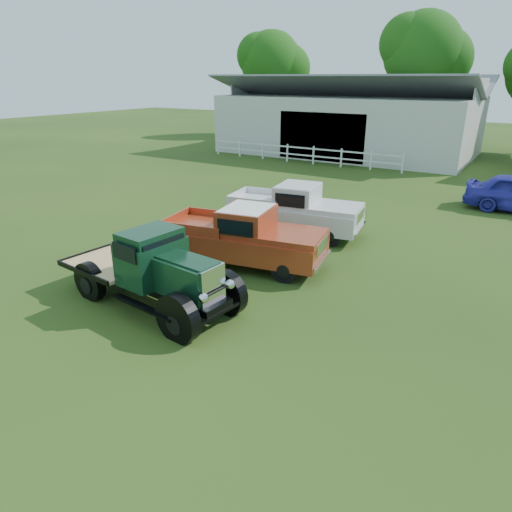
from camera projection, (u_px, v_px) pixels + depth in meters
The scene contains 8 objects.
ground at pixel (225, 307), 11.76m from camera, with size 120.00×120.00×0.00m, color #253C14.
shed_left at pixel (349, 115), 34.69m from camera, with size 18.80×10.20×5.60m, color beige, non-canonical shape.
fence_rail at pixel (300, 154), 31.26m from camera, with size 14.20×0.16×1.20m, color white, non-canonical shape.
tree_a at pixel (271, 80), 44.75m from camera, with size 6.30×6.30×10.50m, color #125811, non-canonical shape.
tree_b at pixel (420, 74), 38.44m from camera, with size 6.90×6.90×11.50m, color #125811, non-canonical shape.
vintage_flatbed at pixel (150, 268), 11.56m from camera, with size 5.13×2.03×2.03m, color #123620, non-canonical shape.
red_pickup at pixel (244, 236), 14.11m from camera, with size 5.15×1.98×1.88m, color #9E351A, non-canonical shape.
white_pickup at pixel (295, 210), 16.91m from camera, with size 5.04×1.95×1.85m, color silver, non-canonical shape.
Camera 1 is at (6.24, -8.43, 5.52)m, focal length 32.00 mm.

